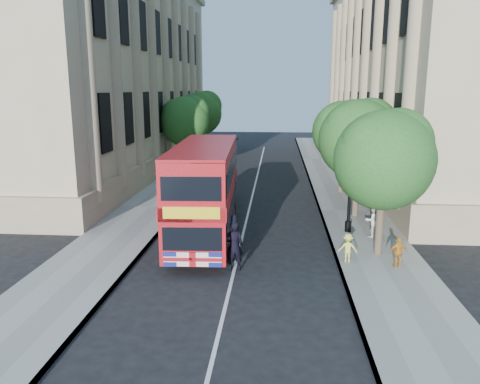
% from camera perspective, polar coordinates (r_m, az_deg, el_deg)
% --- Properties ---
extents(ground, '(120.00, 120.00, 0.00)m').
position_cam_1_polar(ground, '(17.28, -1.01, -10.72)').
color(ground, black).
rests_on(ground, ground).
extents(pavement_right, '(3.50, 80.00, 0.12)m').
position_cam_1_polar(pavement_right, '(26.99, 13.36, -2.34)').
color(pavement_right, gray).
rests_on(pavement_right, ground).
extents(pavement_left, '(3.50, 80.00, 0.12)m').
position_cam_1_polar(pavement_left, '(27.66, -10.91, -1.88)').
color(pavement_left, gray).
rests_on(pavement_left, ground).
extents(building_right, '(12.00, 38.00, 18.00)m').
position_cam_1_polar(building_right, '(41.70, 22.40, 14.58)').
color(building_right, tan).
rests_on(building_right, ground).
extents(building_left, '(12.00, 38.00, 18.00)m').
position_cam_1_polar(building_left, '(42.73, -17.09, 14.88)').
color(building_left, tan).
rests_on(building_left, ground).
extents(tree_right_near, '(4.00, 4.00, 6.08)m').
position_cam_1_polar(tree_right_near, '(19.48, 17.27, 4.37)').
color(tree_right_near, '#473828').
rests_on(tree_right_near, ground).
extents(tree_right_mid, '(4.20, 4.20, 6.37)m').
position_cam_1_polar(tree_right_mid, '(25.31, 14.39, 6.73)').
color(tree_right_mid, '#473828').
rests_on(tree_right_mid, ground).
extents(tree_right_far, '(4.00, 4.00, 6.15)m').
position_cam_1_polar(tree_right_far, '(31.23, 12.55, 7.60)').
color(tree_right_far, '#473828').
rests_on(tree_right_far, ground).
extents(tree_left_far, '(4.00, 4.00, 6.30)m').
position_cam_1_polar(tree_left_far, '(38.65, -6.73, 8.88)').
color(tree_left_far, '#473828').
rests_on(tree_left_far, ground).
extents(tree_left_back, '(4.20, 4.20, 6.65)m').
position_cam_1_polar(tree_left_back, '(46.50, -4.80, 9.83)').
color(tree_left_back, '#473828').
rests_on(tree_left_back, ground).
extents(lamp_post, '(0.32, 0.32, 5.16)m').
position_cam_1_polar(lamp_post, '(22.48, 13.28, 1.12)').
color(lamp_post, black).
rests_on(lamp_post, pavement_right).
extents(double_decker_bus, '(2.91, 9.40, 4.29)m').
position_cam_1_polar(double_decker_bus, '(21.24, -4.26, 0.39)').
color(double_decker_bus, '#A20B11').
rests_on(double_decker_bus, ground).
extents(box_van, '(1.91, 4.47, 2.53)m').
position_cam_1_polar(box_van, '(28.23, -2.80, 1.08)').
color(box_van, black).
rests_on(box_van, ground).
extents(police_constable, '(0.81, 0.64, 1.95)m').
position_cam_1_polar(police_constable, '(17.86, -0.72, -6.59)').
color(police_constable, black).
rests_on(police_constable, ground).
extents(woman_pedestrian, '(0.91, 0.79, 1.58)m').
position_cam_1_polar(woman_pedestrian, '(22.29, 15.89, -3.35)').
color(woman_pedestrian, white).
rests_on(woman_pedestrian, pavement_right).
extents(child_a, '(0.74, 0.40, 1.19)m').
position_cam_1_polar(child_a, '(18.98, 18.76, -6.93)').
color(child_a, orange).
rests_on(child_a, pavement_right).
extents(child_b, '(0.77, 0.48, 1.15)m').
position_cam_1_polar(child_b, '(18.97, 13.01, -6.65)').
color(child_b, '#DFD34C').
rests_on(child_b, pavement_right).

